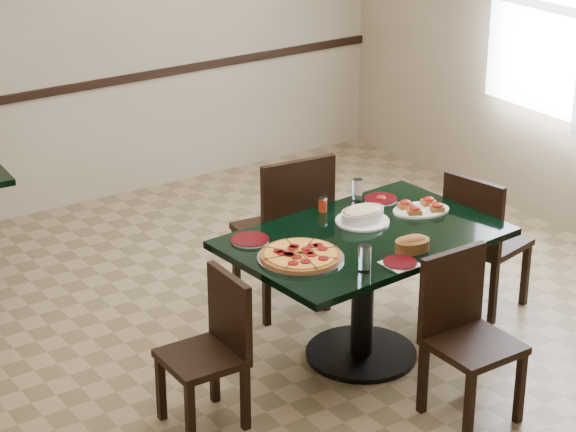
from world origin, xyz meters
TOP-DOWN VIEW (x-y plane):
  - floor at (0.00, 0.00)m, footprint 5.50×5.50m
  - room_shell at (1.02, 1.73)m, footprint 5.50×5.50m
  - main_table at (0.21, -0.27)m, footprint 1.53×1.05m
  - chair_far at (0.19, 0.43)m, footprint 0.52×0.52m
  - chair_near at (0.29, -1.00)m, footprint 0.41×0.41m
  - chair_right at (1.14, -0.21)m, footprint 0.49×0.49m
  - chair_left at (-0.80, -0.37)m, footprint 0.38×0.38m
  - pepperoni_pizza at (-0.25, -0.33)m, footprint 0.45×0.45m
  - lasagna_casserole at (0.30, -0.13)m, footprint 0.30×0.30m
  - bread_basket at (0.29, -0.58)m, footprint 0.21×0.16m
  - bruschetta_platter at (0.67, -0.19)m, footprint 0.38×0.32m
  - side_plate_near at (0.13, -0.67)m, footprint 0.18×0.18m
  - side_plate_far_r at (0.59, 0.07)m, footprint 0.19×0.19m
  - side_plate_far_l at (-0.35, -0.00)m, footprint 0.21×0.21m
  - napkin_setting at (0.13, -0.67)m, footprint 0.17×0.17m
  - water_glass_a at (0.47, 0.14)m, footprint 0.06×0.06m
  - water_glass_b at (-0.08, -0.64)m, footprint 0.07×0.07m
  - pepper_shaker at (0.21, 0.12)m, footprint 0.05×0.05m

SIDE VIEW (x-z plane):
  - floor at x=0.00m, z-range 0.00..0.00m
  - chair_left at x=-0.80m, z-range 0.04..0.84m
  - chair_near at x=0.29m, z-range 0.05..0.92m
  - chair_right at x=1.14m, z-range 0.05..0.93m
  - main_table at x=0.21m, z-range 0.19..0.94m
  - chair_far at x=0.19m, z-range 0.07..1.07m
  - napkin_setting at x=0.13m, z-range 0.75..0.76m
  - side_plate_near at x=0.13m, z-range 0.75..0.77m
  - side_plate_far_l at x=-0.35m, z-range 0.75..0.77m
  - side_plate_far_r at x=0.59m, z-range 0.74..0.77m
  - pepperoni_pizza at x=-0.25m, z-range 0.75..0.79m
  - bruschetta_platter at x=0.67m, z-range 0.75..0.80m
  - bread_basket at x=0.29m, z-range 0.74..0.83m
  - pepper_shaker at x=0.21m, z-range 0.75..0.84m
  - lasagna_casserole at x=0.30m, z-range 0.75..0.84m
  - water_glass_a at x=0.47m, z-range 0.75..0.88m
  - water_glass_b at x=-0.08m, z-range 0.75..0.89m
  - room_shell at x=1.02m, z-range -1.58..3.92m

